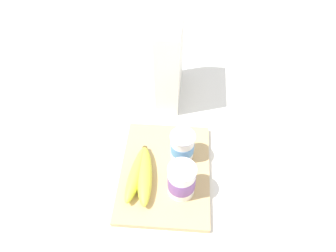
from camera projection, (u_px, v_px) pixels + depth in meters
name	position (u px, v px, depth m)	size (l,w,h in m)	color
ground_plane	(165.00, 173.00, 0.83)	(2.40, 2.40, 0.00)	silver
cutting_board	(165.00, 172.00, 0.82)	(0.31, 0.23, 0.02)	tan
cereal_box	(170.00, 60.00, 0.94)	(0.20, 0.07, 0.27)	white
yogurt_cup_front	(182.00, 146.00, 0.82)	(0.07, 0.07, 0.08)	white
yogurt_cup_back	(181.00, 180.00, 0.74)	(0.07, 0.07, 0.09)	white
banana_bunch	(141.00, 174.00, 0.79)	(0.18, 0.08, 0.04)	#D9E03F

